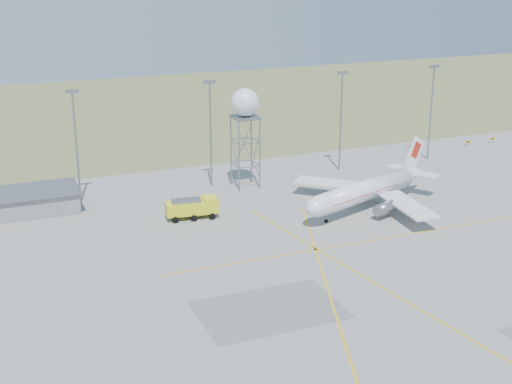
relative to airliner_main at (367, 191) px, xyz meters
name	(u,v)px	position (x,y,z in m)	size (l,w,h in m)	color
ground	(477,335)	(-10.80, -43.23, -3.32)	(400.00, 400.00, 0.00)	#A0A09B
grass_strip	(160,109)	(-10.80, 96.77, -3.31)	(400.00, 120.00, 0.03)	#636C3B
building_grey	(23,202)	(-55.80, 20.77, -1.35)	(19.00, 10.00, 3.90)	gray
mast_a	(76,137)	(-45.80, 22.77, 8.75)	(2.20, 0.50, 20.50)	slate
mast_b	(210,125)	(-20.80, 22.77, 8.75)	(2.20, 0.50, 20.50)	slate
mast_c	(341,113)	(7.20, 22.77, 8.75)	(2.20, 0.50, 20.50)	slate
mast_d	(432,105)	(29.20, 22.77, 8.75)	(2.20, 0.50, 20.50)	slate
taxi_sign_near	(468,142)	(44.80, 28.77, -2.43)	(1.60, 0.17, 1.20)	black
taxi_sign_far	(492,139)	(51.80, 28.77, -2.43)	(1.60, 0.17, 1.20)	black
airliner_main	(367,191)	(0.00, 0.00, 0.00)	(30.90, 29.05, 10.84)	white
radar_tower	(245,132)	(-14.97, 19.72, 7.40)	(5.28, 5.28, 19.11)	slate
fire_truck	(193,209)	(-29.52, 7.02, -1.63)	(9.11, 4.34, 3.53)	yellow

